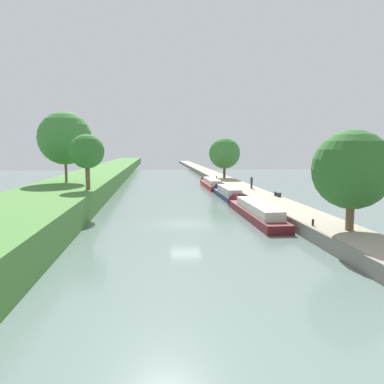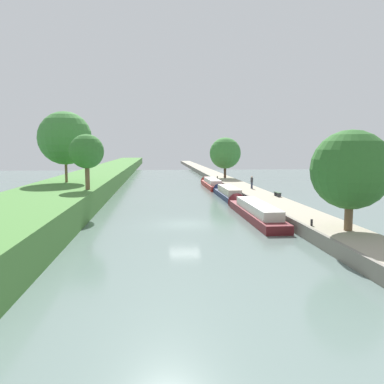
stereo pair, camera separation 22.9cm
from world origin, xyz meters
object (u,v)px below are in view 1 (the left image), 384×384
narrowboat_navy (227,193)px  person_walking (252,182)px  narrowboat_maroon (254,211)px  mooring_bollard_near (313,222)px  mooring_bollard_far (217,177)px  narrowboat_red (211,183)px  park_bench (278,193)px

narrowboat_navy → person_walking: size_ratio=7.33×
person_walking → narrowboat_maroon: bearing=-103.3°
narrowboat_maroon → mooring_bollard_near: 8.79m
narrowboat_navy → person_walking: person_walking is taller
narrowboat_maroon → person_walking: size_ratio=9.09×
narrowboat_navy → mooring_bollard_near: size_ratio=27.06×
person_walking → mooring_bollard_far: bearing=96.4°
mooring_bollard_near → narrowboat_red: bearing=93.0°
narrowboat_red → person_walking: 11.97m
mooring_bollard_near → park_bench: size_ratio=0.30×
mooring_bollard_near → narrowboat_navy: bearing=94.3°
narrowboat_maroon → narrowboat_red: narrowboat_maroon is taller
mooring_bollard_far → park_bench: size_ratio=0.30×
narrowboat_navy → narrowboat_red: bearing=90.8°
narrowboat_red → mooring_bollard_far: bearing=71.8°
narrowboat_maroon → narrowboat_navy: size_ratio=1.24×
narrowboat_navy → park_bench: narrowboat_navy is taller
narrowboat_red → person_walking: bearing=-71.4°
narrowboat_navy → person_walking: 4.24m
mooring_bollard_near → mooring_bollard_far: bearing=90.0°
mooring_bollard_far → park_bench: bearing=-83.9°
narrowboat_navy → narrowboat_maroon: bearing=-90.7°
narrowboat_red → narrowboat_maroon: bearing=-90.0°
person_walking → mooring_bollard_far: (-1.90, 17.08, -0.65)m
narrowboat_red → park_bench: size_ratio=9.06×
mooring_bollard_far → park_bench: park_bench is taller
narrowboat_navy → mooring_bollard_near: (1.72, -22.73, 0.54)m
narrowboat_navy → mooring_bollard_near: narrowboat_navy is taller
narrowboat_red → person_walking: (3.81, -11.28, 1.19)m
narrowboat_maroon → person_walking: (3.80, 16.02, 1.18)m
person_walking → narrowboat_red: bearing=108.6°
park_bench → mooring_bollard_near: bearing=-99.6°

